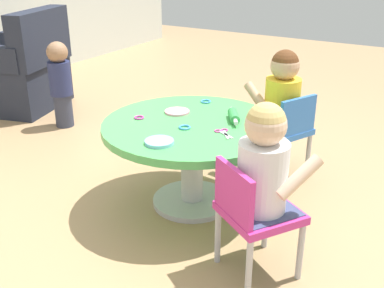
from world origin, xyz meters
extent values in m
plane|color=tan|center=(0.00, 0.00, 0.00)|extent=(10.00, 10.00, 0.00)
cylinder|color=silver|center=(0.00, 0.00, 0.01)|extent=(0.44, 0.44, 0.03)
cylinder|color=silver|center=(0.00, 0.00, 0.22)|extent=(0.12, 0.12, 0.44)
cylinder|color=#4CB259|center=(0.00, 0.00, 0.46)|extent=(0.95, 0.95, 0.04)
cylinder|color=#B7B7BC|center=(-0.31, -0.73, 0.14)|extent=(0.03, 0.03, 0.28)
cylinder|color=#B7B7BC|center=(-0.17, -0.51, 0.14)|extent=(0.03, 0.03, 0.28)
cylinder|color=#B7B7BC|center=(-0.53, -0.59, 0.14)|extent=(0.03, 0.03, 0.28)
cylinder|color=#B7B7BC|center=(-0.39, -0.37, 0.14)|extent=(0.03, 0.03, 0.28)
cube|color=#CC338C|center=(-0.35, -0.55, 0.30)|extent=(0.41, 0.41, 0.04)
cube|color=#CC338C|center=(-0.47, -0.48, 0.43)|extent=(0.17, 0.24, 0.22)
cube|color=#3F4772|center=(-0.35, -0.55, 0.30)|extent=(0.38, 0.37, 0.04)
cylinder|color=white|center=(-0.35, -0.55, 0.47)|extent=(0.21, 0.21, 0.30)
sphere|color=beige|center=(-0.35, -0.55, 0.70)|extent=(0.17, 0.17, 0.17)
sphere|color=tan|center=(-0.35, -0.55, 0.71)|extent=(0.16, 0.16, 0.16)
cylinder|color=beige|center=(-0.33, -0.70, 0.49)|extent=(0.21, 0.16, 0.17)
cylinder|color=beige|center=(-0.21, -0.51, 0.49)|extent=(0.21, 0.16, 0.17)
cylinder|color=#B7B7BC|center=(0.77, -0.21, 0.14)|extent=(0.03, 0.03, 0.28)
cylinder|color=#B7B7BC|center=(0.53, -0.10, 0.14)|extent=(0.03, 0.03, 0.28)
cylinder|color=#B7B7BC|center=(0.66, -0.44, 0.14)|extent=(0.03, 0.03, 0.28)
cylinder|color=#B7B7BC|center=(0.43, -0.34, 0.14)|extent=(0.03, 0.03, 0.28)
cube|color=blue|center=(0.60, -0.27, 0.30)|extent=(0.40, 0.40, 0.04)
cube|color=blue|center=(0.54, -0.39, 0.43)|extent=(0.26, 0.13, 0.22)
cube|color=#3F4772|center=(0.60, -0.27, 0.30)|extent=(0.35, 0.36, 0.04)
cylinder|color=yellow|center=(0.60, -0.27, 0.47)|extent=(0.21, 0.21, 0.30)
sphere|color=tan|center=(0.60, -0.27, 0.70)|extent=(0.17, 0.17, 0.17)
sphere|color=#593319|center=(0.60, -0.27, 0.71)|extent=(0.16, 0.16, 0.16)
cylinder|color=tan|center=(0.74, -0.22, 0.49)|extent=(0.14, 0.22, 0.17)
cylinder|color=tan|center=(0.54, -0.13, 0.49)|extent=(0.14, 0.22, 0.17)
cube|color=#232838|center=(0.66, 2.20, 0.20)|extent=(0.86, 0.86, 0.40)
cube|color=#232838|center=(0.74, 1.92, 0.62)|extent=(0.72, 0.34, 0.45)
cube|color=#232838|center=(0.95, 2.28, 0.50)|extent=(0.28, 0.61, 0.20)
cylinder|color=#33384C|center=(0.52, 1.50, 0.13)|extent=(0.14, 0.14, 0.26)
cylinder|color=navy|center=(0.52, 1.50, 0.39)|extent=(0.17, 0.17, 0.26)
sphere|color=#997051|center=(0.52, 1.50, 0.59)|extent=(0.16, 0.16, 0.16)
cylinder|color=green|center=(0.15, -0.17, 0.51)|extent=(0.14, 0.12, 0.05)
cylinder|color=white|center=(0.23, -0.12, 0.51)|extent=(0.05, 0.04, 0.02)
cylinder|color=white|center=(0.07, -0.22, 0.51)|extent=(0.05, 0.04, 0.02)
cube|color=silver|center=(-0.06, -0.23, 0.49)|extent=(0.06, 0.10, 0.01)
cube|color=silver|center=(-0.06, -0.23, 0.49)|extent=(0.10, 0.08, 0.01)
torus|color=#D83F99|center=(-0.04, -0.17, 0.49)|extent=(0.05, 0.05, 0.01)
torus|color=#D83F99|center=(-0.01, -0.20, 0.49)|extent=(0.05, 0.05, 0.01)
cylinder|color=#8CCCF2|center=(-0.32, -0.01, 0.49)|extent=(0.14, 0.14, 0.02)
cylinder|color=pink|center=(0.10, 0.15, 0.49)|extent=(0.14, 0.14, 0.01)
torus|color=#D83FA5|center=(-0.09, 0.28, 0.49)|extent=(0.06, 0.06, 0.01)
torus|color=#3F99D8|center=(-0.08, -0.01, 0.49)|extent=(0.06, 0.06, 0.01)
torus|color=#3F99D8|center=(0.34, 0.11, 0.49)|extent=(0.06, 0.06, 0.01)
camera|label=1|loc=(-1.99, -1.20, 1.36)|focal=44.15mm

